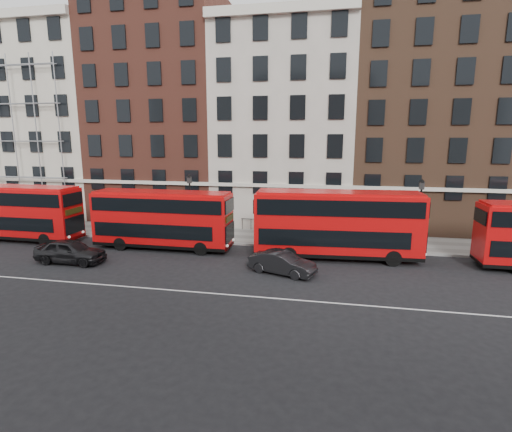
% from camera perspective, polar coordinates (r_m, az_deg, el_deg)
% --- Properties ---
extents(ground, '(120.00, 120.00, 0.00)m').
position_cam_1_polar(ground, '(23.83, -1.49, -9.46)').
color(ground, black).
rests_on(ground, ground).
extents(pavement, '(80.00, 5.00, 0.15)m').
position_cam_1_polar(pavement, '(33.66, 2.49, -3.11)').
color(pavement, slate).
rests_on(pavement, ground).
extents(kerb, '(80.00, 0.30, 0.16)m').
position_cam_1_polar(kerb, '(31.27, 1.78, -4.22)').
color(kerb, gray).
rests_on(kerb, ground).
extents(road_centre_line, '(70.00, 0.12, 0.01)m').
position_cam_1_polar(road_centre_line, '(22.02, -2.67, -11.25)').
color(road_centre_line, white).
rests_on(road_centre_line, ground).
extents(building_terrace, '(64.00, 11.95, 22.00)m').
position_cam_1_polar(building_terrace, '(39.99, 3.87, 13.85)').
color(building_terrace, '#B5AF9D').
rests_on(building_terrace, ground).
extents(bus_a, '(10.82, 2.76, 4.53)m').
position_cam_1_polar(bus_a, '(38.11, -31.12, 0.58)').
color(bus_a, '#BE090B').
rests_on(bus_a, ground).
extents(bus_b, '(10.54, 2.61, 4.42)m').
position_cam_1_polar(bus_b, '(30.97, -13.27, -0.32)').
color(bus_b, '#BE090B').
rests_on(bus_b, ground).
extents(bus_c, '(11.50, 3.47, 4.77)m').
position_cam_1_polar(bus_c, '(28.16, 11.44, -1.00)').
color(bus_c, '#BE090B').
rests_on(bus_c, ground).
extents(car_rear, '(4.75, 1.92, 1.62)m').
position_cam_1_polar(car_rear, '(29.93, -24.99, -4.57)').
color(car_rear, black).
rests_on(car_rear, ground).
extents(car_front, '(4.49, 2.79, 1.40)m').
position_cam_1_polar(car_front, '(25.11, 3.74, -6.70)').
color(car_front, black).
rests_on(car_front, ground).
extents(lamp_post_left, '(0.44, 0.44, 5.33)m').
position_cam_1_polar(lamp_post_left, '(33.06, -9.39, 1.81)').
color(lamp_post_left, black).
rests_on(lamp_post_left, pavement).
extents(lamp_post_right, '(0.44, 0.44, 5.33)m').
position_cam_1_polar(lamp_post_right, '(31.24, 22.34, 0.55)').
color(lamp_post_right, black).
rests_on(lamp_post_right, pavement).
extents(iron_railings, '(6.60, 0.06, 1.00)m').
position_cam_1_polar(iron_railings, '(35.64, 3.05, -1.35)').
color(iron_railings, black).
rests_on(iron_railings, pavement).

